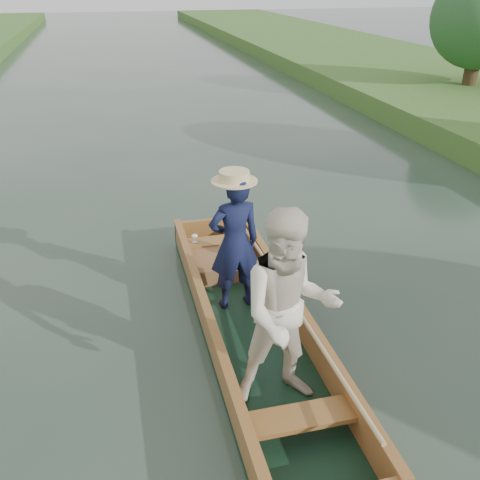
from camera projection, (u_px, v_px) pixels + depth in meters
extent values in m
plane|color=#283D30|center=(252.00, 336.00, 6.15)|extent=(120.00, 120.00, 0.00)
cylinder|color=#47331E|center=(472.00, 69.00, 16.63)|extent=(0.44, 0.44, 2.14)
cube|color=black|center=(252.00, 333.00, 6.13)|extent=(1.10, 5.00, 0.08)
cube|color=#9C5F30|center=(208.00, 325.00, 5.93)|extent=(0.08, 5.00, 0.32)
cube|color=#9C5F30|center=(295.00, 313.00, 6.15)|extent=(0.08, 5.00, 0.32)
cube|color=#9C5F30|center=(211.00, 229.00, 8.18)|extent=(1.10, 0.08, 0.32)
cube|color=#9C5F30|center=(208.00, 312.00, 5.85)|extent=(0.10, 5.00, 0.04)
cube|color=#9C5F30|center=(296.00, 300.00, 6.07)|extent=(0.10, 5.00, 0.04)
cube|color=#9C5F30|center=(218.00, 241.00, 7.67)|extent=(0.94, 0.30, 0.05)
cube|color=#9C5F30|center=(301.00, 417.00, 4.63)|extent=(0.94, 0.30, 0.05)
imported|color=#111636|center=(235.00, 243.00, 6.23)|extent=(0.65, 0.46, 1.69)
cylinder|color=beige|center=(234.00, 178.00, 5.87)|extent=(0.52, 0.52, 0.12)
imported|color=beige|center=(289.00, 311.00, 4.75)|extent=(1.01, 0.83, 1.95)
cube|color=brown|center=(218.00, 261.00, 7.36)|extent=(0.85, 0.90, 0.22)
sphere|color=#A38456|center=(240.00, 248.00, 7.24)|extent=(0.20, 0.20, 0.20)
sphere|color=#A38456|center=(240.00, 238.00, 7.16)|extent=(0.15, 0.15, 0.15)
sphere|color=#A38456|center=(236.00, 234.00, 7.12)|extent=(0.06, 0.06, 0.06)
sphere|color=#A38456|center=(244.00, 233.00, 7.14)|extent=(0.06, 0.06, 0.06)
sphere|color=#A38456|center=(241.00, 241.00, 7.11)|extent=(0.06, 0.06, 0.06)
sphere|color=#A38456|center=(234.00, 247.00, 7.19)|extent=(0.07, 0.07, 0.07)
sphere|color=#A38456|center=(247.00, 246.00, 7.22)|extent=(0.07, 0.07, 0.07)
sphere|color=#A38456|center=(237.00, 255.00, 7.24)|extent=(0.08, 0.08, 0.08)
sphere|color=#A38456|center=(244.00, 254.00, 7.26)|extent=(0.08, 0.08, 0.08)
cylinder|color=silver|center=(195.00, 242.00, 7.58)|extent=(0.07, 0.07, 0.01)
cylinder|color=silver|center=(195.00, 239.00, 7.56)|extent=(0.01, 0.01, 0.08)
ellipsoid|color=silver|center=(195.00, 236.00, 7.54)|extent=(0.09, 0.09, 0.05)
cylinder|color=tan|center=(290.00, 298.00, 6.03)|extent=(0.04, 4.48, 0.20)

